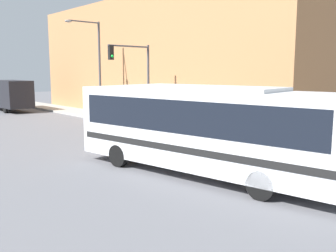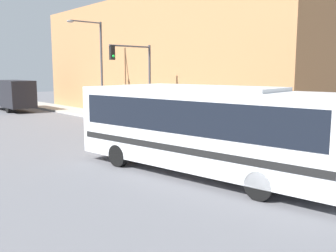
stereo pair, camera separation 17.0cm
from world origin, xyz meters
The scene contains 9 objects.
ground_plane centered at (0.00, 0.00, 0.00)m, with size 120.00×120.00×0.00m, color slate.
sidewalk centered at (5.96, 20.00, 0.09)m, with size 2.93×70.00×0.18m.
building_facade centered at (10.43, 16.10, 5.03)m, with size 6.00×30.19×10.06m.
city_bus centered at (-0.86, -0.09, 1.94)m, with size 4.07×11.13×3.39m.
delivery_truck centered at (1.84, 28.62, 1.64)m, with size 2.31×7.80×3.02m.
fire_hydrant centered at (5.10, 2.64, 0.54)m, with size 0.23×0.31×0.73m.
traffic_light_pole centered at (4.15, 10.70, 3.94)m, with size 3.28×0.35×5.50m.
parking_meter centered at (5.10, 10.33, 1.12)m, with size 0.14×0.14×1.40m.
street_lamp centered at (4.95, 17.15, 4.74)m, with size 3.01×0.28×7.65m.
Camera 1 is at (-10.96, -9.59, 3.93)m, focal length 40.00 mm.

